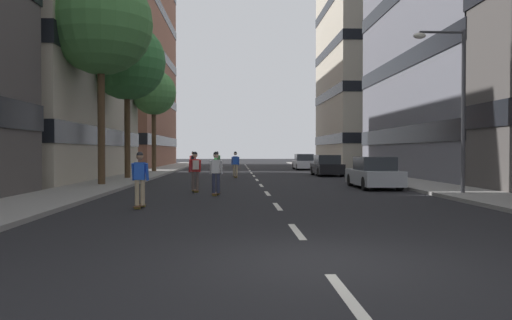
{
  "coord_description": "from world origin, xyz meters",
  "views": [
    {
      "loc": [
        -1.38,
        -8.05,
        1.79
      ],
      "look_at": [
        0.0,
        24.33,
        1.22
      ],
      "focal_mm": 34.99,
      "sensor_mm": 36.0,
      "label": 1
    }
  ],
  "objects_px": {
    "skater_2": "(140,177)",
    "street_tree_mid": "(127,62)",
    "streetlamp_right": "(454,93)",
    "skater_1": "(235,163)",
    "parked_car_near": "(374,174)",
    "skater_5": "(195,169)",
    "skater_4": "(217,160)",
    "street_tree_far": "(101,23)",
    "skater_0": "(216,171)",
    "street_tree_near": "(154,93)",
    "skater_3": "(193,160)",
    "parked_car_mid": "(304,162)",
    "parked_car_far": "(327,166)"
  },
  "relations": [
    {
      "from": "parked_car_mid",
      "to": "street_tree_mid",
      "type": "distance_m",
      "value": 22.67
    },
    {
      "from": "street_tree_far",
      "to": "skater_3",
      "type": "distance_m",
      "value": 18.76
    },
    {
      "from": "parked_car_far",
      "to": "skater_3",
      "type": "relative_size",
      "value": 2.47
    },
    {
      "from": "parked_car_near",
      "to": "street_tree_far",
      "type": "relative_size",
      "value": 0.41
    },
    {
      "from": "skater_0",
      "to": "skater_2",
      "type": "relative_size",
      "value": 1.0
    },
    {
      "from": "parked_car_near",
      "to": "skater_5",
      "type": "xyz_separation_m",
      "value": [
        -8.48,
        -1.92,
        0.32
      ]
    },
    {
      "from": "parked_car_mid",
      "to": "street_tree_mid",
      "type": "bearing_deg",
      "value": -128.32
    },
    {
      "from": "parked_car_mid",
      "to": "skater_1",
      "type": "height_order",
      "value": "skater_1"
    },
    {
      "from": "street_tree_far",
      "to": "skater_5",
      "type": "height_order",
      "value": "street_tree_far"
    },
    {
      "from": "skater_1",
      "to": "streetlamp_right",
      "type": "bearing_deg",
      "value": -58.63
    },
    {
      "from": "street_tree_far",
      "to": "skater_5",
      "type": "distance_m",
      "value": 9.37
    },
    {
      "from": "parked_car_near",
      "to": "skater_1",
      "type": "distance_m",
      "value": 12.12
    },
    {
      "from": "parked_car_far",
      "to": "streetlamp_right",
      "type": "xyz_separation_m",
      "value": [
        2.05,
        -16.57,
        3.44
      ]
    },
    {
      "from": "streetlamp_right",
      "to": "skater_1",
      "type": "relative_size",
      "value": 3.65
    },
    {
      "from": "skater_4",
      "to": "skater_3",
      "type": "bearing_deg",
      "value": -140.36
    },
    {
      "from": "skater_4",
      "to": "skater_5",
      "type": "bearing_deg",
      "value": -90.53
    },
    {
      "from": "street_tree_mid",
      "to": "skater_0",
      "type": "xyz_separation_m",
      "value": [
        5.93,
        -11.13,
        -6.37
      ]
    },
    {
      "from": "parked_car_near",
      "to": "skater_5",
      "type": "height_order",
      "value": "skater_5"
    },
    {
      "from": "parked_car_mid",
      "to": "streetlamp_right",
      "type": "bearing_deg",
      "value": -85.92
    },
    {
      "from": "street_tree_mid",
      "to": "skater_4",
      "type": "xyz_separation_m",
      "value": [
        5.17,
        12.67,
        -6.34
      ]
    },
    {
      "from": "parked_car_mid",
      "to": "parked_car_near",
      "type": "bearing_deg",
      "value": -90.0
    },
    {
      "from": "parked_car_near",
      "to": "street_tree_near",
      "type": "relative_size",
      "value": 0.53
    },
    {
      "from": "skater_2",
      "to": "street_tree_mid",
      "type": "bearing_deg",
      "value": 103.38
    },
    {
      "from": "skater_3",
      "to": "skater_4",
      "type": "height_order",
      "value": "same"
    },
    {
      "from": "parked_car_near",
      "to": "skater_3",
      "type": "bearing_deg",
      "value": 119.04
    },
    {
      "from": "skater_1",
      "to": "skater_3",
      "type": "xyz_separation_m",
      "value": [
        -3.6,
        8.44,
        0.03
      ]
    },
    {
      "from": "street_tree_near",
      "to": "street_tree_mid",
      "type": "distance_m",
      "value": 10.24
    },
    {
      "from": "skater_0",
      "to": "skater_4",
      "type": "xyz_separation_m",
      "value": [
        -0.77,
        23.8,
        0.03
      ]
    },
    {
      "from": "parked_car_mid",
      "to": "street_tree_far",
      "type": "xyz_separation_m",
      "value": [
        -13.44,
        -23.06,
        7.5
      ]
    },
    {
      "from": "skater_2",
      "to": "parked_car_mid",
      "type": "bearing_deg",
      "value": 73.4
    },
    {
      "from": "parked_car_near",
      "to": "skater_5",
      "type": "bearing_deg",
      "value": -167.26
    },
    {
      "from": "skater_2",
      "to": "skater_5",
      "type": "bearing_deg",
      "value": 78.54
    },
    {
      "from": "skater_4",
      "to": "street_tree_near",
      "type": "bearing_deg",
      "value": -154.53
    },
    {
      "from": "parked_car_mid",
      "to": "parked_car_far",
      "type": "height_order",
      "value": "same"
    },
    {
      "from": "street_tree_far",
      "to": "streetlamp_right",
      "type": "relative_size",
      "value": 1.64
    },
    {
      "from": "street_tree_mid",
      "to": "skater_5",
      "type": "relative_size",
      "value": 5.42
    },
    {
      "from": "street_tree_mid",
      "to": "parked_car_far",
      "type": "bearing_deg",
      "value": 19.58
    },
    {
      "from": "skater_2",
      "to": "skater_5",
      "type": "relative_size",
      "value": 1.0
    },
    {
      "from": "parked_car_mid",
      "to": "skater_5",
      "type": "distance_m",
      "value": 27.79
    },
    {
      "from": "skater_1",
      "to": "street_tree_mid",
      "type": "bearing_deg",
      "value": -159.28
    },
    {
      "from": "street_tree_mid",
      "to": "streetlamp_right",
      "type": "distance_m",
      "value": 19.73
    },
    {
      "from": "parked_car_far",
      "to": "skater_0",
      "type": "distance_m",
      "value": 17.59
    },
    {
      "from": "skater_3",
      "to": "skater_5",
      "type": "distance_m",
      "value": 20.54
    },
    {
      "from": "street_tree_mid",
      "to": "skater_5",
      "type": "distance_m",
      "value": 12.42
    },
    {
      "from": "skater_4",
      "to": "skater_5",
      "type": "distance_m",
      "value": 22.13
    },
    {
      "from": "skater_3",
      "to": "parked_car_far",
      "type": "bearing_deg",
      "value": -31.11
    },
    {
      "from": "parked_car_near",
      "to": "street_tree_far",
      "type": "distance_m",
      "value": 15.46
    },
    {
      "from": "parked_car_near",
      "to": "parked_car_mid",
      "type": "relative_size",
      "value": 1.0
    },
    {
      "from": "parked_car_mid",
      "to": "skater_0",
      "type": "distance_m",
      "value": 29.11
    },
    {
      "from": "parked_car_near",
      "to": "skater_4",
      "type": "relative_size",
      "value": 2.47
    }
  ]
}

